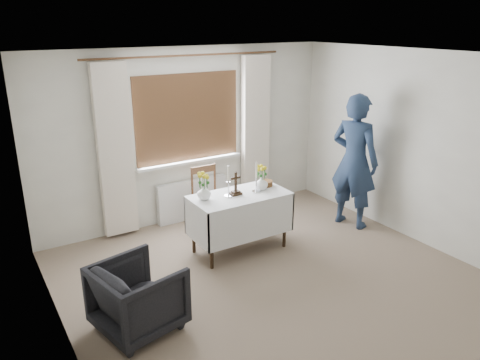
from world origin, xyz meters
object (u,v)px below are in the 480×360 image
altar_table (240,222)px  wooden_cross (236,183)px  person (354,161)px  flower_vase_left (204,193)px  flower_vase_right (261,183)px  armchair (138,297)px  wooden_chair (210,199)px

altar_table → wooden_cross: (-0.04, 0.02, 0.53)m
altar_table → person: person is taller
flower_vase_left → flower_vase_right: flower_vase_left is taller
armchair → wooden_cross: size_ratio=2.52×
flower_vase_right → armchair: bearing=-156.0°
altar_table → person: size_ratio=0.65×
wooden_chair → flower_vase_left: (-0.43, -0.67, 0.40)m
wooden_chair → flower_vase_left: size_ratio=5.06×
wooden_chair → armchair: size_ratio=1.21×
wooden_chair → wooden_cross: 0.87m
person → flower_vase_right: 1.46m
armchair → altar_table: bearing=-75.1°
wooden_chair → altar_table: bearing=-87.1°
flower_vase_left → wooden_cross: bearing=-9.0°
wooden_cross → flower_vase_right: size_ratio=1.71×
armchair → flower_vase_right: flower_vase_right is taller
armchair → person: size_ratio=0.39×
armchair → flower_vase_right: size_ratio=4.31×
wooden_cross → flower_vase_left: 0.42m
wooden_cross → flower_vase_left: wooden_cross is taller
flower_vase_right → person: bearing=-7.1°
wooden_cross → person: bearing=-8.3°
flower_vase_right → flower_vase_left: bearing=174.9°
wooden_cross → flower_vase_right: wooden_cross is taller
wooden_chair → armchair: 2.33m
flower_vase_left → altar_table: bearing=-11.0°
person → wooden_cross: 1.84m
person → flower_vase_right: (-1.45, 0.18, -0.11)m
person → flower_vase_left: size_ratio=10.69×
flower_vase_left → flower_vase_right: size_ratio=1.03×
armchair → wooden_cross: wooden_cross is taller
flower_vase_right → wooden_chair: bearing=116.2°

